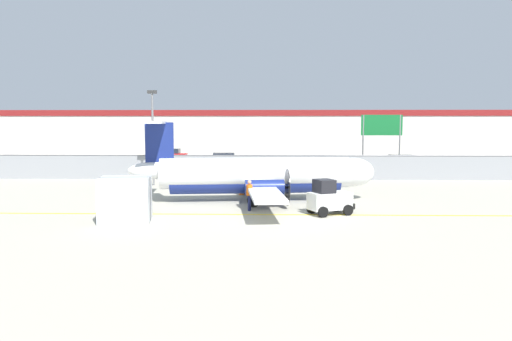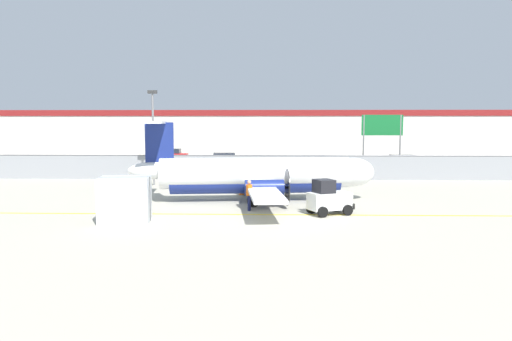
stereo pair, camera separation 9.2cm
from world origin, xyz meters
The scene contains 17 objects.
ground_plane centered at (0.00, 2.00, 0.00)m, with size 140.00×140.00×0.01m.
perimeter_fence centered at (0.00, 18.00, 1.12)m, with size 98.00×0.10×2.10m.
parking_lot_strip centered at (0.00, 29.50, 0.06)m, with size 98.00×17.00×0.12m.
background_building centered at (0.00, 47.99, 3.26)m, with size 91.00×8.10×6.50m.
commuter_airplane centered at (-0.75, 6.58, 1.60)m, with size 15.28×16.08×4.92m.
baggage_tug centered at (2.98, 2.13, 0.86)m, with size 2.58×2.11×1.88m.
ground_crew_worker centered at (-1.26, 3.18, 0.95)m, with size 0.36×0.55×1.70m.
cargo_container centered at (-7.21, -0.03, 1.10)m, with size 2.65×2.31×2.20m.
traffic_cone_near_left centered at (0.17, 5.51, 0.31)m, with size 0.36×0.36×0.64m.
traffic_cone_near_right centered at (-2.04, 9.19, 0.31)m, with size 0.36×0.36×0.64m.
traffic_cone_far_left centered at (2.77, 7.20, 0.31)m, with size 0.36×0.36×0.64m.
parked_car_0 centered at (-12.20, 35.31, 0.89)m, with size 4.21×2.02×1.58m.
parked_car_1 centered at (-4.86, 27.51, 0.89)m, with size 4.37×2.39×1.58m.
parked_car_2 centered at (4.11, 23.44, 0.89)m, with size 4.27×2.14×1.58m.
parked_car_3 centered at (12.81, 24.80, 0.89)m, with size 4.31×2.25×1.58m.
apron_light_pole centered at (-9.12, 14.05, 4.30)m, with size 0.70×0.30×7.27m.
highway_sign centered at (9.64, 20.13, 4.14)m, with size 3.60×0.14×5.50m.
Camera 1 is at (-0.12, -23.98, 4.88)m, focal length 35.00 mm.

